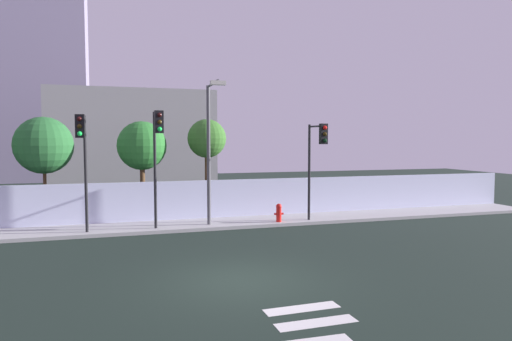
{
  "coord_description": "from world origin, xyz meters",
  "views": [
    {
      "loc": [
        -3.17,
        -11.81,
        3.87
      ],
      "look_at": [
        2.42,
        6.5,
        2.59
      ],
      "focal_mm": 31.72,
      "sensor_mm": 36.0,
      "label": 1
    }
  ],
  "objects_px": {
    "fire_hydrant": "(279,212)",
    "traffic_light_right": "(317,150)",
    "roadside_tree_midleft": "(44,146)",
    "roadside_tree_midright": "(142,146)",
    "roadside_tree_rightmost": "(207,139)",
    "street_lamp_curbside": "(210,141)",
    "traffic_light_center": "(83,148)",
    "traffic_light_left": "(157,144)"
  },
  "relations": [
    {
      "from": "traffic_light_center",
      "to": "roadside_tree_midright",
      "type": "distance_m",
      "value": 4.46
    },
    {
      "from": "traffic_light_center",
      "to": "roadside_tree_midright",
      "type": "bearing_deg",
      "value": 56.84
    },
    {
      "from": "roadside_tree_midright",
      "to": "fire_hydrant",
      "type": "bearing_deg",
      "value": -30.22
    },
    {
      "from": "traffic_light_center",
      "to": "traffic_light_right",
      "type": "height_order",
      "value": "traffic_light_center"
    },
    {
      "from": "fire_hydrant",
      "to": "traffic_light_left",
      "type": "bearing_deg",
      "value": -175.84
    },
    {
      "from": "traffic_light_right",
      "to": "roadside_tree_rightmost",
      "type": "distance_m",
      "value": 5.86
    },
    {
      "from": "traffic_light_left",
      "to": "traffic_light_right",
      "type": "relative_size",
      "value": 1.1
    },
    {
      "from": "traffic_light_right",
      "to": "street_lamp_curbside",
      "type": "relative_size",
      "value": 0.73
    },
    {
      "from": "traffic_light_left",
      "to": "roadside_tree_rightmost",
      "type": "height_order",
      "value": "traffic_light_left"
    },
    {
      "from": "traffic_light_left",
      "to": "fire_hydrant",
      "type": "relative_size",
      "value": 5.88
    },
    {
      "from": "roadside_tree_rightmost",
      "to": "street_lamp_curbside",
      "type": "bearing_deg",
      "value": -98.52
    },
    {
      "from": "roadside_tree_midleft",
      "to": "fire_hydrant",
      "type": "bearing_deg",
      "value": -18.44
    },
    {
      "from": "traffic_light_center",
      "to": "fire_hydrant",
      "type": "relative_size",
      "value": 5.65
    },
    {
      "from": "street_lamp_curbside",
      "to": "roadside_tree_midright",
      "type": "xyz_separation_m",
      "value": [
        -2.68,
        3.47,
        -0.27
      ]
    },
    {
      "from": "street_lamp_curbside",
      "to": "roadside_tree_midleft",
      "type": "relative_size",
      "value": 1.23
    },
    {
      "from": "traffic_light_center",
      "to": "roadside_tree_rightmost",
      "type": "xyz_separation_m",
      "value": [
        5.64,
        3.73,
        0.34
      ]
    },
    {
      "from": "street_lamp_curbside",
      "to": "roadside_tree_midleft",
      "type": "bearing_deg",
      "value": 153.82
    },
    {
      "from": "traffic_light_right",
      "to": "roadside_tree_midleft",
      "type": "height_order",
      "value": "roadside_tree_midleft"
    },
    {
      "from": "traffic_light_left",
      "to": "roadside_tree_midleft",
      "type": "height_order",
      "value": "traffic_light_left"
    },
    {
      "from": "roadside_tree_midleft",
      "to": "traffic_light_left",
      "type": "bearing_deg",
      "value": -38.48
    },
    {
      "from": "fire_hydrant",
      "to": "traffic_light_right",
      "type": "bearing_deg",
      "value": -19.76
    },
    {
      "from": "traffic_light_right",
      "to": "roadside_tree_midleft",
      "type": "distance_m",
      "value": 12.49
    },
    {
      "from": "traffic_light_right",
      "to": "fire_hydrant",
      "type": "distance_m",
      "value": 3.29
    },
    {
      "from": "roadside_tree_rightmost",
      "to": "traffic_light_left",
      "type": "bearing_deg",
      "value": -126.15
    },
    {
      "from": "traffic_light_center",
      "to": "fire_hydrant",
      "type": "height_order",
      "value": "traffic_light_center"
    },
    {
      "from": "street_lamp_curbside",
      "to": "roadside_tree_rightmost",
      "type": "bearing_deg",
      "value": 81.48
    },
    {
      "from": "roadside_tree_midleft",
      "to": "roadside_tree_midright",
      "type": "bearing_deg",
      "value": 0.0
    },
    {
      "from": "street_lamp_curbside",
      "to": "fire_hydrant",
      "type": "distance_m",
      "value": 4.55
    },
    {
      "from": "traffic_light_left",
      "to": "traffic_light_right",
      "type": "xyz_separation_m",
      "value": [
        7.05,
        -0.18,
        -0.29
      ]
    },
    {
      "from": "traffic_light_left",
      "to": "street_lamp_curbside",
      "type": "relative_size",
      "value": 0.8
    },
    {
      "from": "fire_hydrant",
      "to": "traffic_light_center",
      "type": "bearing_deg",
      "value": -177.76
    },
    {
      "from": "traffic_light_left",
      "to": "fire_hydrant",
      "type": "height_order",
      "value": "traffic_light_left"
    },
    {
      "from": "traffic_light_right",
      "to": "street_lamp_curbside",
      "type": "bearing_deg",
      "value": 173.77
    },
    {
      "from": "roadside_tree_midright",
      "to": "roadside_tree_midleft",
      "type": "bearing_deg",
      "value": -180.0
    },
    {
      "from": "street_lamp_curbside",
      "to": "roadside_tree_midright",
      "type": "relative_size",
      "value": 1.27
    },
    {
      "from": "fire_hydrant",
      "to": "roadside_tree_midright",
      "type": "bearing_deg",
      "value": 149.78
    },
    {
      "from": "fire_hydrant",
      "to": "roadside_tree_midleft",
      "type": "bearing_deg",
      "value": 161.56
    },
    {
      "from": "roadside_tree_midright",
      "to": "street_lamp_curbside",
      "type": "bearing_deg",
      "value": -52.31
    },
    {
      "from": "traffic_light_right",
      "to": "roadside_tree_midright",
      "type": "relative_size",
      "value": 0.93
    },
    {
      "from": "traffic_light_right",
      "to": "traffic_light_left",
      "type": "bearing_deg",
      "value": 178.52
    },
    {
      "from": "traffic_light_center",
      "to": "roadside_tree_midleft",
      "type": "bearing_deg",
      "value": 117.36
    },
    {
      "from": "traffic_light_center",
      "to": "roadside_tree_midleft",
      "type": "height_order",
      "value": "roadside_tree_midleft"
    }
  ]
}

